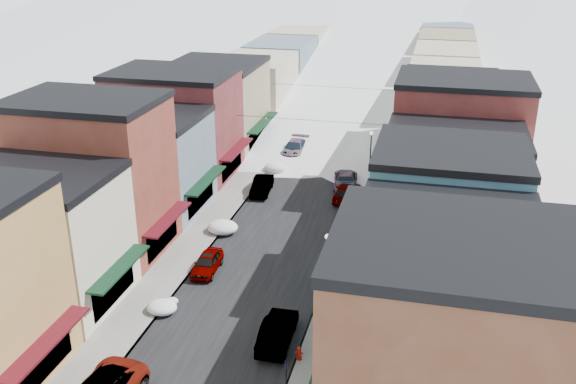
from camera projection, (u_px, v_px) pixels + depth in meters
The scene contains 35 objects.
road at pixel (343, 125), 84.78m from camera, with size 10.00×160.00×0.01m, color black.
sidewalk_left at pixel (294, 121), 86.18m from camera, with size 3.20×160.00×0.15m, color gray.
sidewalk_right at pixel (393, 128), 83.33m from camera, with size 3.20×160.00×0.15m, color gray.
curb_left at pixel (306, 122), 85.85m from camera, with size 0.10×160.00×0.15m, color slate.
curb_right at pixel (381, 127), 83.67m from camera, with size 0.10×160.00×0.15m, color slate.
bldg_l_cream at pixel (41, 238), 43.10m from camera, with size 11.30×8.20×9.50m.
bldg_l_brick_near at pixel (92, 176), 49.84m from camera, with size 12.30×8.20×12.50m.
bldg_l_grayblue at pixel (147, 162), 58.04m from camera, with size 11.30×9.20×9.00m.
bldg_l_brick_far at pixel (175, 123), 65.97m from camera, with size 13.30×9.20×11.00m.
bldg_l_tan at pixel (217, 105), 74.94m from camera, with size 11.30×11.20×10.00m.
bldg_r_brick_near at pixel (454, 365), 28.19m from camera, with size 12.30×9.20×12.50m.
bldg_r_green at pixel (443, 290), 36.96m from camera, with size 11.30×9.20×9.50m.
bldg_r_blue at pixel (445, 218), 44.86m from camera, with size 11.30×9.20×10.50m.
bldg_r_cream at pixel (452, 183), 53.14m from camera, with size 12.30×9.20×9.00m.
bldg_r_brick_far at pixel (459, 137), 60.65m from camera, with size 13.30×9.20×11.50m.
bldg_r_tan at pixel (448, 119), 70.24m from camera, with size 11.30×11.20×9.50m.
distant_blocks at pixel (366, 62), 103.95m from camera, with size 34.00×55.00×8.00m.
overhead_cables at pixel (327, 102), 71.19m from camera, with size 16.40×15.04×0.04m.
car_silver_sedan at pixel (207, 263), 48.32m from camera, with size 1.69×4.20×1.43m, color gray.
car_dark_hatch at pixel (262, 185), 62.71m from camera, with size 1.65×4.74×1.56m, color black.
car_silver_wagon at pixel (295, 148), 73.20m from camera, with size 2.37×5.83×1.69m, color #A6AAAE.
car_green_sedan at pixel (278, 331), 39.95m from camera, with size 1.77×5.07×1.67m, color black.
car_gray_suv at pixel (347, 192), 61.10m from camera, with size 1.97×4.90×1.67m, color gray.
car_black_sedan at pixel (346, 179), 64.23m from camera, with size 2.34×5.76×1.67m, color black.
car_lane_silver at pixel (318, 132), 79.55m from camera, with size 1.75×4.35×1.48m, color #A6AAAE.
car_lane_white at pixel (364, 101), 94.10m from camera, with size 2.23×4.83×1.34m, color silver.
fire_hydrant at pixel (299, 353), 38.29m from camera, with size 0.49×0.37×0.84m.
parking_sign at pixel (286, 375), 35.16m from camera, with size 0.06×0.28×2.08m.
trash_can at pixel (318, 309), 42.53m from camera, with size 0.63×0.63×1.07m.
streetlamp_near at pixel (327, 255), 44.69m from camera, with size 0.37×0.37×4.44m.
streetlamp_far at pixel (371, 147), 66.31m from camera, with size 0.39×0.39×4.67m.
planter_far at pixel (324, 351), 38.61m from camera, with size 0.36×0.36×0.65m, color #2E6630.
snow_pile_near at pixel (163, 307), 43.24m from camera, with size 2.08×2.48×0.88m.
snow_pile_mid at pixel (223, 227), 54.55m from camera, with size 2.63×2.82×1.11m.
snow_pile_far at pixel (276, 167), 68.33m from camera, with size 2.36×2.65×1.00m.
Camera 1 is at (11.99, -21.24, 24.03)m, focal length 40.00 mm.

